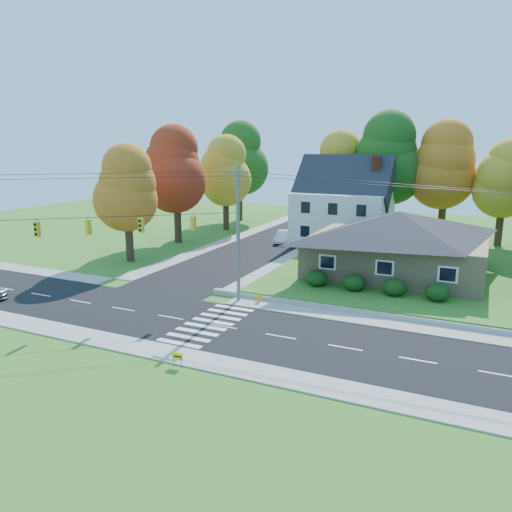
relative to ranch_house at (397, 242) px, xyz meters
The scene contains 21 objects.
ground 18.18m from the ranch_house, 116.57° to the right, with size 120.00×120.00×0.00m, color #3D7923.
road_main 18.18m from the ranch_house, 116.57° to the right, with size 90.00×8.00×0.02m, color black.
road_cross 19.15m from the ranch_house, 147.99° to the left, with size 8.00×44.00×0.02m, color black.
sidewalk_north 13.98m from the ranch_house, 126.03° to the right, with size 90.00×2.00×0.08m, color #9C9A90.
sidewalk_south 22.70m from the ranch_house, 110.85° to the right, with size 90.00×2.00×0.08m, color #9C9A90.
lawn 7.69m from the ranch_house, 45.00° to the left, with size 30.00×30.00×0.50m, color #3D7923.
ranch_house is the anchor object (origin of this frame).
colonial_house 14.46m from the ranch_house, 123.55° to the left, with size 10.40×8.40×9.60m.
hedge_row 6.57m from the ranch_house, 94.61° to the right, with size 10.70×1.70×1.27m.
traffic_infrastructure 16.87m from the ranch_house, 119.09° to the right, with size 38.10×10.66×10.00m.
tree_lot_0 21.20m from the ranch_house, 119.05° to the left, with size 6.72×6.72×12.51m.
tree_lot_1 18.58m from the ranch_house, 103.24° to the left, with size 7.84×7.84×14.60m.
tree_lot_2 18.99m from the ranch_house, 83.66° to the left, with size 7.28×7.28×13.56m.
tree_lot_3 19.29m from the ranch_house, 64.80° to the left, with size 6.16×6.16×11.47m.
tree_west_0 25.61m from the ranch_house, behind, with size 6.16×6.16×11.47m.
tree_west_1 27.18m from the ranch_house, 167.01° to the left, with size 7.28×7.28×13.56m.
tree_west_2 30.03m from the ranch_house, 147.38° to the left, with size 6.72×6.72×12.51m.
tree_west_3 36.60m from the ranch_house, 138.37° to the left, with size 7.84×7.84×14.60m.
white_car 18.48m from the ranch_house, 143.32° to the left, with size 1.48×4.24×1.40m, color white.
fire_hydrant 13.55m from the ranch_house, 126.86° to the right, with size 0.45×0.35×0.79m.
yard_sign 23.45m from the ranch_house, 108.39° to the right, with size 0.62×0.08×0.78m.
Camera 1 is at (14.63, -26.34, 11.54)m, focal length 35.00 mm.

